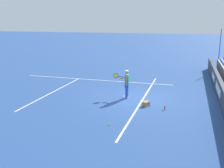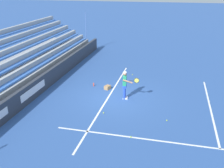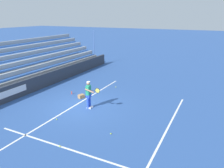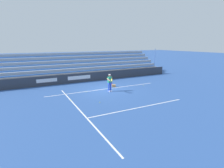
% 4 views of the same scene
% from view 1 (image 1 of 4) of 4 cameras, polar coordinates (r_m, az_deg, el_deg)
% --- Properties ---
extents(ground_plane, '(160.00, 160.00, 0.00)m').
position_cam_1_polar(ground_plane, '(15.96, 4.97, -3.17)').
color(ground_plane, '#2D5193').
extents(court_baseline_white, '(12.00, 0.10, 0.01)m').
position_cam_1_polar(court_baseline_white, '(15.88, 6.74, -3.30)').
color(court_baseline_white, white).
rests_on(court_baseline_white, ground).
extents(court_sideline_white, '(0.10, 12.00, 0.01)m').
position_cam_1_polar(court_sideline_white, '(20.86, -3.52, 0.90)').
color(court_sideline_white, white).
rests_on(court_sideline_white, ground).
extents(court_service_line_white, '(8.22, 0.10, 0.01)m').
position_cam_1_polar(court_service_line_white, '(17.84, -12.60, -1.63)').
color(court_service_line_white, white).
rests_on(court_service_line_white, ground).
extents(back_wall_sponsor_board, '(23.59, 0.25, 1.10)m').
position_cam_1_polar(back_wall_sponsor_board, '(15.65, 22.93, -2.49)').
color(back_wall_sponsor_board, '#2D333D').
rests_on(back_wall_sponsor_board, ground).
extents(tennis_player, '(0.59, 1.02, 1.71)m').
position_cam_1_polar(tennis_player, '(15.81, 3.15, 0.05)').
color(tennis_player, blue).
rests_on(tennis_player, ground).
extents(ball_box_cardboard, '(0.48, 0.42, 0.26)m').
position_cam_1_polar(ball_box_cardboard, '(14.65, 7.39, -4.27)').
color(ball_box_cardboard, '#A87F51').
rests_on(ball_box_cardboard, ground).
extents(tennis_ball_by_box, '(0.07, 0.07, 0.07)m').
position_cam_1_polar(tennis_ball_by_box, '(17.96, 7.08, -1.19)').
color(tennis_ball_by_box, '#CCE533').
rests_on(tennis_ball_by_box, ground).
extents(tennis_ball_near_player, '(0.07, 0.07, 0.07)m').
position_cam_1_polar(tennis_ball_near_player, '(20.20, 2.86, 0.57)').
color(tennis_ball_near_player, '#CCE533').
rests_on(tennis_ball_near_player, ground).
extents(tennis_ball_toward_net, '(0.07, 0.07, 0.07)m').
position_cam_1_polar(tennis_ball_toward_net, '(12.00, -0.63, -8.79)').
color(tennis_ball_toward_net, '#CCE533').
rests_on(tennis_ball_toward_net, ground).
extents(tennis_ball_on_baseline, '(0.07, 0.07, 0.07)m').
position_cam_1_polar(tennis_ball_on_baseline, '(18.82, -3.12, -0.42)').
color(tennis_ball_on_baseline, '#CCE533').
rests_on(tennis_ball_on_baseline, ground).
extents(water_bottle, '(0.07, 0.07, 0.22)m').
position_cam_1_polar(water_bottle, '(14.22, 11.42, -5.08)').
color(water_bottle, '#EA4C33').
rests_on(water_bottle, ground).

